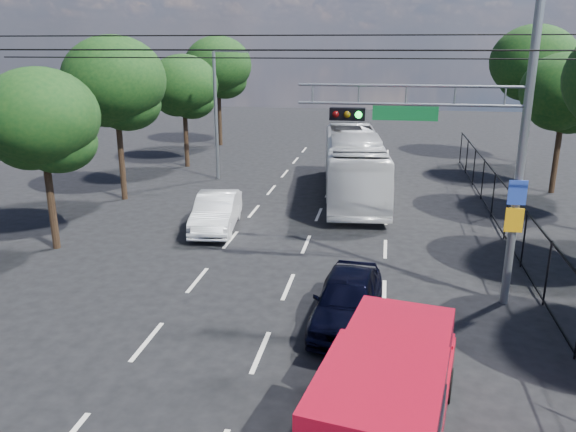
% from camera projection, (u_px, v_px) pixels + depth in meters
% --- Properties ---
extents(lane_markings, '(6.12, 38.00, 0.01)m').
position_uv_depth(lane_markings, '(313.00, 228.00, 23.38)').
color(lane_markings, beige).
rests_on(lane_markings, ground).
extents(signal_mast, '(6.43, 0.39, 9.50)m').
position_uv_depth(signal_mast, '(478.00, 124.00, 15.32)').
color(signal_mast, slate).
rests_on(signal_mast, ground).
extents(streetlight_left, '(2.09, 0.22, 7.08)m').
position_uv_depth(streetlight_left, '(219.00, 109.00, 30.81)').
color(streetlight_left, slate).
rests_on(streetlight_left, ground).
extents(utility_wires, '(22.00, 5.04, 0.74)m').
position_uv_depth(utility_wires, '(293.00, 48.00, 16.40)').
color(utility_wires, black).
rests_on(utility_wires, ground).
extents(fence_right, '(0.06, 34.03, 2.00)m').
position_uv_depth(fence_right, '(517.00, 228.00, 20.11)').
color(fence_right, black).
rests_on(fence_right, ground).
extents(tree_right_d, '(4.32, 4.32, 7.02)m').
position_uv_depth(tree_right_d, '(565.00, 97.00, 27.64)').
color(tree_right_d, black).
rests_on(tree_right_d, ground).
extents(tree_right_e, '(5.28, 5.28, 8.58)m').
position_uv_depth(tree_right_e, '(533.00, 68.00, 34.83)').
color(tree_right_e, black).
rests_on(tree_right_e, ground).
extents(tree_left_b, '(4.08, 4.08, 6.63)m').
position_uv_depth(tree_left_b, '(42.00, 126.00, 19.81)').
color(tree_left_b, black).
rests_on(tree_left_b, ground).
extents(tree_left_c, '(4.80, 4.80, 7.80)m').
position_uv_depth(tree_left_c, '(116.00, 88.00, 26.27)').
color(tree_left_c, black).
rests_on(tree_left_c, ground).
extents(tree_left_d, '(4.20, 4.20, 6.83)m').
position_uv_depth(tree_left_d, '(184.00, 90.00, 33.93)').
color(tree_left_d, black).
rests_on(tree_left_d, ground).
extents(tree_left_e, '(4.92, 4.92, 7.99)m').
position_uv_depth(tree_left_e, '(218.00, 70.00, 41.27)').
color(tree_left_e, black).
rests_on(tree_left_e, ground).
extents(red_pickup, '(2.99, 5.95, 2.12)m').
position_uv_depth(red_pickup, '(388.00, 392.00, 10.43)').
color(red_pickup, black).
rests_on(red_pickup, ground).
extents(navy_hatchback, '(1.99, 4.36, 1.45)m').
position_uv_depth(navy_hatchback, '(347.00, 299.00, 15.19)').
color(navy_hatchback, black).
rests_on(navy_hatchback, ground).
extents(white_bus, '(3.93, 11.63, 3.18)m').
position_uv_depth(white_bus, '(353.00, 165.00, 27.95)').
color(white_bus, silver).
rests_on(white_bus, ground).
extents(white_van, '(2.14, 4.67, 1.48)m').
position_uv_depth(white_van, '(216.00, 212.00, 23.09)').
color(white_van, white).
rests_on(white_van, ground).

